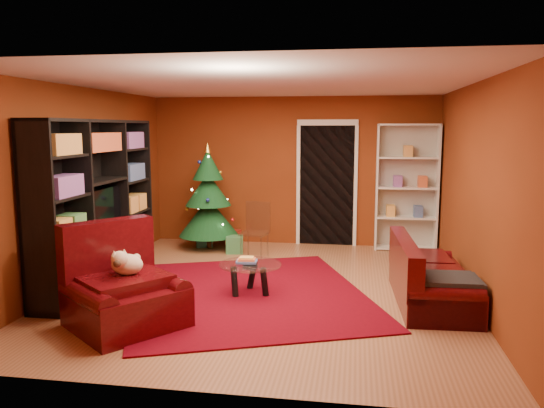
% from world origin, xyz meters
% --- Properties ---
extents(floor, '(5.00, 5.50, 0.05)m').
position_xyz_m(floor, '(0.00, 0.00, -0.03)').
color(floor, brown).
rests_on(floor, ground).
extents(ceiling, '(5.00, 5.50, 0.05)m').
position_xyz_m(ceiling, '(0.00, 0.00, 2.62)').
color(ceiling, silver).
rests_on(ceiling, wall_back).
extents(wall_back, '(5.00, 0.05, 2.60)m').
position_xyz_m(wall_back, '(0.00, 2.77, 1.30)').
color(wall_back, maroon).
rests_on(wall_back, ground).
extents(wall_left, '(0.05, 5.50, 2.60)m').
position_xyz_m(wall_left, '(-2.52, 0.00, 1.30)').
color(wall_left, maroon).
rests_on(wall_left, ground).
extents(wall_right, '(0.05, 5.50, 2.60)m').
position_xyz_m(wall_right, '(2.52, 0.00, 1.30)').
color(wall_right, maroon).
rests_on(wall_right, ground).
extents(doorway, '(1.06, 0.60, 2.16)m').
position_xyz_m(doorway, '(0.60, 2.73, 1.05)').
color(doorway, black).
rests_on(doorway, floor).
extents(rug, '(3.79, 4.07, 0.02)m').
position_xyz_m(rug, '(-0.20, -0.25, 0.01)').
color(rug, '#5B010E').
rests_on(rug, floor).
extents(media_unit, '(0.48, 2.83, 2.17)m').
position_xyz_m(media_unit, '(-2.27, -0.04, 1.08)').
color(media_unit, black).
rests_on(media_unit, floor).
extents(christmas_tree, '(1.29, 1.29, 1.82)m').
position_xyz_m(christmas_tree, '(-1.38, 2.15, 0.88)').
color(christmas_tree, '#0C391A').
rests_on(christmas_tree, floor).
extents(gift_box_teal, '(0.35, 0.35, 0.28)m').
position_xyz_m(gift_box_teal, '(-1.49, 2.24, 0.14)').
color(gift_box_teal, '#217273').
rests_on(gift_box_teal, floor).
extents(gift_box_green, '(0.33, 0.33, 0.28)m').
position_xyz_m(gift_box_green, '(-0.87, 1.88, 0.14)').
color(gift_box_green, '#2F7342').
rests_on(gift_box_green, floor).
extents(gift_box_red, '(0.27, 0.27, 0.24)m').
position_xyz_m(gift_box_red, '(-1.06, 2.59, 0.12)').
color(gift_box_red, maroon).
rests_on(gift_box_red, floor).
extents(white_bookshelf, '(1.01, 0.37, 2.18)m').
position_xyz_m(white_bookshelf, '(1.95, 2.57, 1.06)').
color(white_bookshelf, white).
rests_on(white_bookshelf, floor).
extents(armchair, '(1.57, 1.57, 0.87)m').
position_xyz_m(armchair, '(-1.23, -1.53, 0.44)').
color(armchair, '#350408').
rests_on(armchair, rug).
extents(dog, '(0.48, 0.50, 0.28)m').
position_xyz_m(dog, '(-1.24, -1.46, 0.65)').
color(dog, beige).
rests_on(dog, armchair).
extents(sofa, '(0.88, 1.82, 0.77)m').
position_xyz_m(sofa, '(2.02, -0.23, 0.38)').
color(sofa, '#350408').
rests_on(sofa, rug).
extents(coffee_table, '(0.84, 0.84, 0.48)m').
position_xyz_m(coffee_table, '(-0.17, -0.27, 0.20)').
color(coffee_table, gray).
rests_on(coffee_table, rug).
extents(acrylic_chair, '(0.47, 0.50, 0.80)m').
position_xyz_m(acrylic_chair, '(-0.47, 1.59, 0.40)').
color(acrylic_chair, '#66605B').
rests_on(acrylic_chair, rug).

